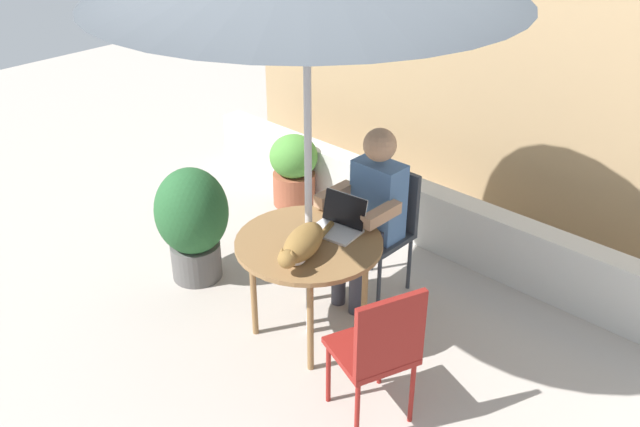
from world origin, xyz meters
TOP-DOWN VIEW (x-y plane):
  - ground_plane at (0.00, 0.00)m, footprint 14.00×14.00m
  - fence_back at (0.00, 2.22)m, footprint 5.47×0.08m
  - planter_wall_low at (0.00, 1.46)m, footprint 4.93×0.20m
  - patio_table at (0.00, 0.00)m, footprint 0.91×0.91m
  - chair_occupied at (0.00, 0.76)m, footprint 0.40×0.40m
  - chair_empty at (0.81, -0.31)m, footprint 0.52×0.52m
  - person_seated at (-0.00, 0.60)m, footprint 0.48×0.48m
  - laptop at (0.04, 0.24)m, footprint 0.33×0.29m
  - cat at (0.10, -0.16)m, footprint 0.32×0.63m
  - potted_plant_near_fence at (-1.34, 1.20)m, footprint 0.41×0.41m
  - potted_plant_by_chair at (-1.06, -0.09)m, footprint 0.52×0.52m

SIDE VIEW (x-z plane):
  - ground_plane at x=0.00m, z-range 0.00..0.00m
  - planter_wall_low at x=0.00m, z-range 0.00..0.48m
  - potted_plant_near_fence at x=-1.34m, z-range 0.01..0.65m
  - potted_plant_by_chair at x=-1.06m, z-range 0.04..0.91m
  - chair_occupied at x=0.00m, z-range 0.08..0.98m
  - chair_empty at x=0.81m, z-range 0.08..0.98m
  - patio_table at x=0.00m, z-range 0.28..0.99m
  - person_seated at x=0.00m, z-range 0.08..1.32m
  - laptop at x=0.04m, z-range 0.66..0.87m
  - cat at x=0.10m, z-range 0.70..0.87m
  - fence_back at x=0.00m, z-range 0.00..1.97m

